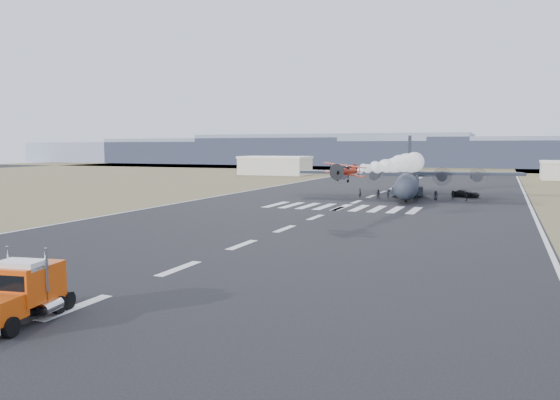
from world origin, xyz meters
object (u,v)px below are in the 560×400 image
Objects in this scene: crew_a at (417,196)px; crew_g at (360,193)px; transport_aircraft at (408,180)px; crew_e at (436,195)px; crew_c at (389,194)px; crew_h at (378,194)px; support_vehicle at (466,193)px; crew_b at (408,195)px; hangar_left at (275,165)px; crew_f at (453,195)px; crew_d at (466,197)px; aerobatic_biplane at (345,171)px; semi_truck at (23,291)px.

crew_a is 0.90× the size of crew_g.
crew_e is (6.36, -6.54, -2.35)m from transport_aircraft.
crew_e is (9.10, -0.36, 0.06)m from crew_c.
crew_e reaches higher than crew_h.
crew_b is (-10.02, -9.37, 0.09)m from support_vehicle.
crew_e reaches higher than support_vehicle.
crew_a is at bearing -51.43° from hangar_left.
transport_aircraft is at bearing -49.72° from hangar_left.
crew_b is at bearing -17.86° from crew_e.
crew_g is (-17.58, -3.42, 0.05)m from crew_f.
support_vehicle is 5.89m from crew_f.
crew_h is at bearing -20.12° from crew_e.
crew_d is (70.71, -75.36, -2.61)m from hangar_left.
crew_a is 2.07m from crew_b.
hangar_left reaches higher than crew_h.
hangar_left is at bearing -44.87° from crew_h.
aerobatic_biplane is 3.77× the size of crew_b.
crew_d is at bearing -46.82° from hangar_left.
crew_g is (-8.32, -6.88, -2.35)m from transport_aircraft.
semi_truck is 91.13m from transport_aircraft.
crew_a is at bearing -67.28° from crew_d.
crew_h is at bearing -54.85° from hangar_left.
crew_g is at bearing 80.55° from semi_truck.
crew_d is (19.58, 84.86, -0.97)m from semi_truck.
transport_aircraft is 23.91× the size of crew_e.
support_vehicle is (19.05, 92.84, -1.02)m from semi_truck.
hangar_left is 94.18m from crew_c.
hangar_left is 99.79m from crew_f.
aerobatic_biplane is at bearing 103.95° from crew_h.
crew_f is (12.00, 2.71, 0.00)m from crew_c.
crew_c is (56.10, -75.61, -2.55)m from hangar_left.
crew_c is at bearing -140.50° from crew_g.
aerobatic_biplane is at bearing 7.45° from crew_a.
crew_g is at bearing -25.41° from crew_e.
semi_truck is 50.95m from aerobatic_biplane.
crew_h reaches higher than crew_d.
transport_aircraft is at bearing 121.81° from support_vehicle.
crew_b is 5.10m from crew_e.
crew_h reaches higher than crew_c.
crew_d is (14.61, 0.25, -0.06)m from crew_c.
crew_e is 1.00× the size of crew_g.
crew_e is (5.03, 0.79, 0.07)m from crew_b.
crew_g is (50.53, -76.32, -2.49)m from hangar_left.
crew_e reaches higher than crew_f.
crew_g is at bearing 106.26° from aerobatic_biplane.
crew_b is (9.03, 83.46, -0.93)m from semi_truck.
aerobatic_biplane reaches higher than crew_c.
crew_f reaches higher than support_vehicle.
hangar_left is 13.34× the size of crew_g.
transport_aircraft reaches higher than crew_g.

